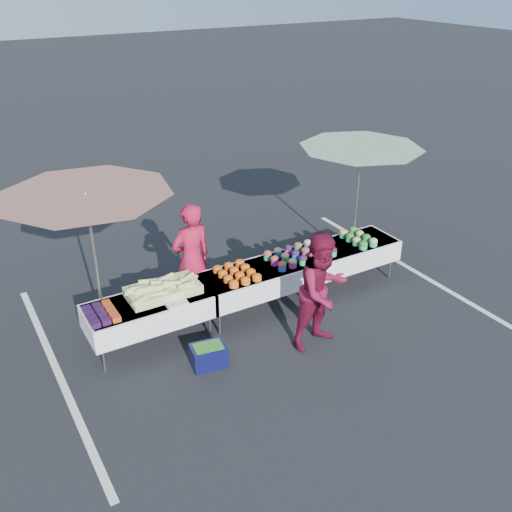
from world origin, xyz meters
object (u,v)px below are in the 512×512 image
vendor (192,259)px  customer (322,291)px  table_right (345,253)px  umbrella_right (360,157)px  table_left (150,310)px  table_center (256,279)px  umbrella_left (87,207)px  storage_bin (209,355)px

vendor → customer: 2.18m
table_right → umbrella_right: umbrella_right is taller
table_left → vendor: size_ratio=1.00×
table_center → customer: size_ratio=1.04×
vendor → umbrella_left: bearing=-0.8°
table_left → table_center: same height
table_left → umbrella_right: (4.28, 0.60, 1.45)m
vendor → table_right: bearing=161.9°
table_left → vendor: 1.15m
table_left → table_right: bearing=0.0°
customer → storage_bin: (-1.67, 0.36, -0.73)m
umbrella_right → storage_bin: (-3.78, -1.49, -1.87)m
vendor → umbrella_left: size_ratio=0.66×
umbrella_right → storage_bin: 4.48m
table_right → umbrella_right: (0.68, 0.60, 1.45)m
customer → umbrella_right: 3.03m
umbrella_left → storage_bin: size_ratio=5.23×
table_right → storage_bin: (-3.10, -0.89, -0.42)m
customer → umbrella_left: bearing=143.1°
vendor → umbrella_right: bearing=174.4°
table_right → storage_bin: bearing=-164.0°
umbrella_left → storage_bin: bearing=-50.1°
umbrella_left → storage_bin: umbrella_left is taller
umbrella_left → storage_bin: (1.08, -1.29, -2.02)m
umbrella_left → table_left: bearing=-34.7°
table_left → table_center: size_ratio=1.00×
customer → table_left: bearing=144.1°
umbrella_left → storage_bin: 2.63m
table_left → umbrella_right: size_ratio=0.83×
table_right → umbrella_left: 4.49m
table_left → customer: customer is taller
table_left → customer: 2.53m
table_center → vendor: (-0.85, 0.55, 0.34)m
customer → storage_bin: customer is taller
customer → umbrella_right: (2.11, 1.85, 1.14)m
table_center → umbrella_right: (2.48, 0.60, 1.45)m
customer → table_center: bearing=100.6°
customer → umbrella_left: 3.45m
table_left → table_center: (1.80, 0.00, 0.00)m
vendor → umbrella_right: umbrella_right is taller
table_center → customer: (0.37, -1.25, 0.31)m
table_left → customer: (2.17, -1.25, 0.31)m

